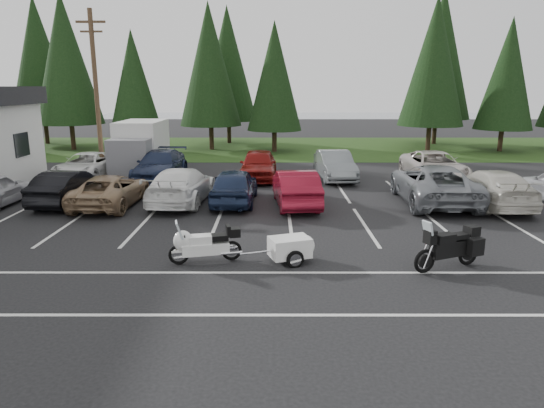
{
  "coord_description": "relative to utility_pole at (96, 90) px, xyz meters",
  "views": [
    {
      "loc": [
        -0.14,
        -15.75,
        4.89
      ],
      "look_at": [
        -0.16,
        -0.5,
        1.18
      ],
      "focal_mm": 32.0,
      "sensor_mm": 36.0,
      "label": 1
    }
  ],
  "objects": [
    {
      "name": "conifer_back_b",
      "position": [
        6.0,
        15.5,
        2.07
      ],
      "size": [
        4.97,
        4.97,
        11.58
      ],
      "color": "#332316",
      "rests_on": "ground"
    },
    {
      "name": "utility_pole",
      "position": [
        0.0,
        0.0,
        0.0
      ],
      "size": [
        1.6,
        0.26,
        9.0
      ],
      "color": "#473321",
      "rests_on": "ground"
    },
    {
      "name": "car_near_5",
      "position": [
        10.83,
        -7.85,
        -3.94
      ],
      "size": [
        1.99,
        4.74,
        1.52
      ],
      "primitive_type": "imported",
      "rotation": [
        0.0,
        0.0,
        3.23
      ],
      "color": "maroon",
      "rests_on": "ground"
    },
    {
      "name": "box_truck",
      "position": [
        2.0,
        0.5,
        -3.25
      ],
      "size": [
        2.4,
        5.6,
        2.9
      ],
      "primitive_type": null,
      "color": "silver",
      "rests_on": "ground"
    },
    {
      "name": "car_far_3",
      "position": [
        13.21,
        -1.96,
        -3.93
      ],
      "size": [
        1.97,
        4.75,
        1.53
      ],
      "primitive_type": "imported",
      "rotation": [
        0.0,
        0.0,
        0.08
      ],
      "color": "slate",
      "rests_on": "ground"
    },
    {
      "name": "cargo_trailer",
      "position": [
        10.35,
        -14.68,
        -4.32
      ],
      "size": [
        1.83,
        1.39,
        0.75
      ],
      "primitive_type": null,
      "rotation": [
        0.0,
        0.0,
        0.33
      ],
      "color": "white",
      "rests_on": "ground"
    },
    {
      "name": "car_near_1",
      "position": [
        1.14,
        -7.52,
        -3.97
      ],
      "size": [
        1.89,
        4.53,
        1.46
      ],
      "primitive_type": "imported",
      "rotation": [
        0.0,
        0.0,
        3.06
      ],
      "color": "black",
      "rests_on": "ground"
    },
    {
      "name": "car_far_4",
      "position": [
        18.45,
        -2.28,
        -3.93
      ],
      "size": [
        2.57,
        5.54,
        1.54
      ],
      "primitive_type": "imported",
      "rotation": [
        0.0,
        0.0,
        0.0
      ],
      "color": "beige",
      "rests_on": "ground"
    },
    {
      "name": "adventure_motorcycle",
      "position": [
        14.64,
        -15.2,
        -3.96
      ],
      "size": [
        2.56,
        1.74,
        1.48
      ],
      "primitive_type": null,
      "rotation": [
        0.0,
        0.0,
        0.41
      ],
      "color": "black",
      "rests_on": "ground"
    },
    {
      "name": "car_far_1",
      "position": [
        3.83,
        -2.04,
        -3.92
      ],
      "size": [
        2.34,
        5.4,
        1.55
      ],
      "primitive_type": "imported",
      "rotation": [
        0.0,
        0.0,
        -0.03
      ],
      "color": "#18223D",
      "rests_on": "ground"
    },
    {
      "name": "conifer_2",
      "position": [
        -6.0,
        10.8,
        2.25
      ],
      "size": [
        5.1,
        5.1,
        11.89
      ],
      "color": "#332316",
      "rests_on": "ground"
    },
    {
      "name": "car_near_6",
      "position": [
        16.75,
        -7.4,
        -3.86
      ],
      "size": [
        2.99,
        6.11,
        1.67
      ],
      "primitive_type": "imported",
      "rotation": [
        0.0,
        0.0,
        3.1
      ],
      "color": "gray",
      "rests_on": "ground"
    },
    {
      "name": "conifer_back_c",
      "position": [
        24.0,
        14.8,
        2.8
      ],
      "size": [
        5.5,
        5.5,
        12.81
      ],
      "color": "#332316",
      "rests_on": "ground"
    },
    {
      "name": "conifer_6",
      "position": [
        22.0,
        10.1,
        2.01
      ],
      "size": [
        4.93,
        4.93,
        11.48
      ],
      "color": "#332316",
      "rests_on": "ground"
    },
    {
      "name": "stall_markings",
      "position": [
        10.0,
        -10.0,
        -4.69
      ],
      "size": [
        32.0,
        16.0,
        0.01
      ],
      "primitive_type": "cube",
      "color": "silver",
      "rests_on": "ground"
    },
    {
      "name": "car_near_3",
      "position": [
        5.95,
        -7.39,
        -3.93
      ],
      "size": [
        2.55,
        5.42,
        1.53
      ],
      "primitive_type": "imported",
      "rotation": [
        0.0,
        0.0,
        3.06
      ],
      "color": "white",
      "rests_on": "ground"
    },
    {
      "name": "ground",
      "position": [
        10.0,
        -12.0,
        -4.7
      ],
      "size": [
        120.0,
        120.0,
        0.0
      ],
      "primitive_type": "plane",
      "color": "black",
      "rests_on": "ground"
    },
    {
      "name": "lake_water",
      "position": [
        14.0,
        43.0,
        -4.7
      ],
      "size": [
        70.0,
        50.0,
        0.02
      ],
      "primitive_type": "cube",
      "color": "gray",
      "rests_on": "ground"
    },
    {
      "name": "car_far_2",
      "position": [
        9.1,
        -1.94,
        -3.9
      ],
      "size": [
        2.0,
        4.73,
        1.6
      ],
      "primitive_type": "imported",
      "rotation": [
        0.0,
        0.0,
        -0.02
      ],
      "color": "maroon",
      "rests_on": "ground"
    },
    {
      "name": "car_near_2",
      "position": [
        3.08,
        -7.94,
        -4.03
      ],
      "size": [
        2.43,
        4.88,
        1.33
      ],
      "primitive_type": "imported",
      "rotation": [
        0.0,
        0.0,
        3.09
      ],
      "color": "#907353",
      "rests_on": "ground"
    },
    {
      "name": "conifer_7",
      "position": [
        27.5,
        9.8,
        1.11
      ],
      "size": [
        4.27,
        4.27,
        9.94
      ],
      "color": "#332316",
      "rests_on": "ground"
    },
    {
      "name": "conifer_5",
      "position": [
        10.0,
        9.6,
        0.93
      ],
      "size": [
        4.14,
        4.14,
        9.63
      ],
      "color": "#332316",
      "rests_on": "ground"
    },
    {
      "name": "car_near_4",
      "position": [
        8.22,
        -7.48,
        -3.93
      ],
      "size": [
        1.95,
        4.55,
        1.53
      ],
      "primitive_type": "imported",
      "rotation": [
        0.0,
        0.0,
        3.11
      ],
      "color": "#1B2745",
      "rests_on": "ground"
    },
    {
      "name": "car_far_0",
      "position": [
        -0.3,
        -1.56,
        -4.01
      ],
      "size": [
        2.72,
        5.13,
        1.37
      ],
      "primitive_type": "imported",
      "rotation": [
        0.0,
        0.0,
        -0.09
      ],
      "color": "white",
      "rests_on": "ground"
    },
    {
      "name": "car_near_7",
      "position": [
        18.99,
        -7.93,
        -3.93
      ],
      "size": [
        2.21,
        5.3,
        1.53
      ],
      "primitive_type": "imported",
      "rotation": [
        0.0,
        0.0,
        3.15
      ],
      "color": "beige",
      "rests_on": "ground"
    },
    {
      "name": "conifer_4",
      "position": [
        5.0,
        10.9,
        1.83
      ],
      "size": [
        4.8,
        4.8,
        11.17
      ],
      "color": "#332316",
      "rests_on": "ground"
    },
    {
      "name": "grass_strip",
      "position": [
        10.0,
        12.0,
        -4.69
      ],
      "size": [
        80.0,
        16.0,
        0.01
      ],
      "primitive_type": "cube",
      "color": "#1E3C13",
      "rests_on": "ground"
    },
    {
      "name": "touring_motorcycle",
      "position": [
        7.95,
        -14.69,
        -4.06
      ],
      "size": [
        2.4,
        1.21,
        1.27
      ],
      "primitive_type": null,
      "rotation": [
        0.0,
        0.0,
        0.23
      ],
      "color": "white",
      "rests_on": "ground"
    },
    {
      "name": "conifer_back_a",
      "position": [
        -10.0,
        15.0,
        2.49
      ],
      "size": [
        5.28,
        5.28,
        12.3
      ],
      "color": "#332316",
      "rests_on": "ground"
    },
    {
      "name": "conifer_3",
      "position": [
        -0.5,
        9.4,
        0.57
      ],
      "size": [
        3.87,
        3.87,
        9.02
      ],
      "color": "#332316",
      "rests_on": "ground"
    }
  ]
}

